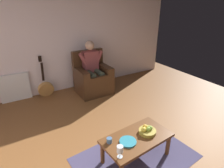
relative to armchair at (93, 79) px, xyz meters
name	(u,v)px	position (x,y,z in m)	size (l,w,h in m)	color
wall_back	(60,35)	(0.54, -0.56, 1.02)	(6.21, 0.06, 2.76)	silver
rug	(136,158)	(0.42, 2.31, -0.35)	(1.67, 1.12, 0.01)	#443F5F
armchair	(93,79)	(0.00, 0.00, 0.00)	(0.79, 0.70, 1.02)	#412917
person_seated	(93,66)	(0.00, 0.03, 0.33)	(0.63, 0.57, 1.27)	brown
coffee_table	(137,140)	(0.42, 2.31, -0.03)	(1.01, 0.60, 0.38)	brown
guitar	(46,88)	(1.07, -0.36, -0.14)	(0.36, 0.29, 0.97)	#B98344
radiator	(15,88)	(1.70, -0.49, -0.04)	(0.64, 0.06, 0.64)	white
wine_glass_near	(120,150)	(0.82, 2.49, 0.13)	(0.08, 0.08, 0.16)	silver
fruit_bowl	(147,131)	(0.24, 2.31, 0.06)	(0.25, 0.25, 0.11)	olive
decorative_dish	(128,142)	(0.59, 2.33, 0.04)	(0.23, 0.23, 0.02)	teal
candle_jar	(109,140)	(0.80, 2.21, 0.06)	(0.07, 0.07, 0.07)	#45678C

